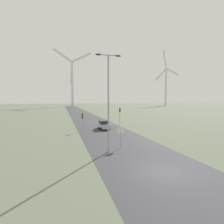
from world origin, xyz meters
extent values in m
plane|color=#5B6651|center=(0.00, 0.00, 0.00)|extent=(600.00, 600.00, 0.00)
cube|color=#38383D|center=(0.00, 48.00, 0.00)|extent=(10.00, 240.00, 0.01)
cylinder|color=#93999E|center=(-2.73, 6.86, 5.54)|extent=(0.18, 0.18, 11.08)
cylinder|color=#93999E|center=(-2.73, 6.86, 11.03)|extent=(2.28, 0.10, 0.10)
ellipsoid|color=#333338|center=(-3.87, 6.86, 11.03)|extent=(0.70, 0.32, 0.20)
ellipsoid|color=#333338|center=(-1.59, 6.86, 11.03)|extent=(0.70, 0.32, 0.20)
cylinder|color=#93999E|center=(-0.83, 8.17, 1.22)|extent=(0.07, 0.07, 2.44)
cube|color=white|center=(-0.83, 8.15, 2.21)|extent=(0.81, 0.01, 0.81)
cube|color=red|center=(-0.83, 8.17, 2.21)|extent=(0.76, 0.02, 0.76)
cylinder|color=#93999E|center=(-4.10, 21.19, 1.72)|extent=(0.11, 0.11, 3.44)
cube|color=black|center=(-4.10, 21.19, 2.99)|extent=(0.28, 0.24, 0.90)
sphere|color=red|center=(-4.10, 21.06, 3.26)|extent=(0.16, 0.16, 0.16)
sphere|color=gold|center=(-4.10, 21.06, 2.99)|extent=(0.16, 0.16, 0.16)
sphere|color=green|center=(-4.10, 21.06, 2.72)|extent=(0.16, 0.16, 0.16)
cylinder|color=#93999E|center=(4.97, 25.64, 2.10)|extent=(0.11, 0.11, 4.20)
cube|color=black|center=(4.97, 25.64, 3.75)|extent=(0.28, 0.24, 0.90)
sphere|color=red|center=(4.97, 25.50, 4.02)|extent=(0.16, 0.16, 0.16)
sphere|color=gold|center=(4.97, 25.50, 3.75)|extent=(0.16, 0.16, 0.16)
sphere|color=green|center=(4.97, 25.50, 3.48)|extent=(0.16, 0.16, 0.16)
cube|color=#B7BCC1|center=(0.35, 22.49, 0.73)|extent=(2.12, 4.23, 0.80)
cube|color=#1E2328|center=(0.35, 22.34, 1.48)|extent=(1.72, 2.22, 0.70)
cylinder|color=black|center=(-0.48, 23.76, 0.33)|extent=(0.22, 0.66, 0.66)
cylinder|color=black|center=(1.18, 23.76, 0.33)|extent=(0.22, 0.66, 0.66)
cylinder|color=black|center=(-0.48, 21.22, 0.33)|extent=(0.22, 0.66, 0.66)
cylinder|color=black|center=(1.18, 21.22, 0.33)|extent=(0.22, 0.66, 0.66)
cylinder|color=silver|center=(1.49, 149.34, 20.09)|extent=(2.20, 2.20, 40.18)
sphere|color=silver|center=(1.49, 149.34, 40.18)|extent=(2.60, 2.60, 2.60)
cube|color=silver|center=(10.16, 148.91, 44.58)|extent=(17.03, 1.34, 9.81)
cube|color=silver|center=(-6.65, 149.74, 45.50)|extent=(16.20, 1.30, 11.44)
cube|color=silver|center=(0.96, 149.37, 30.46)|extent=(2.81, 0.64, 18.24)
cylinder|color=silver|center=(110.25, 169.07, 21.53)|extent=(2.20, 2.20, 43.05)
sphere|color=silver|center=(110.25, 169.07, 43.05)|extent=(2.60, 2.60, 2.60)
cube|color=silver|center=(120.42, 171.20, 39.88)|extent=(19.74, 4.60, 7.69)
cube|color=silver|center=(107.86, 168.57, 53.64)|extent=(6.32, 1.79, 20.31)
cube|color=silver|center=(102.47, 167.45, 35.64)|extent=(15.93, 3.80, 15.26)
camera|label=1|loc=(-7.83, -12.40, 6.00)|focal=28.00mm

